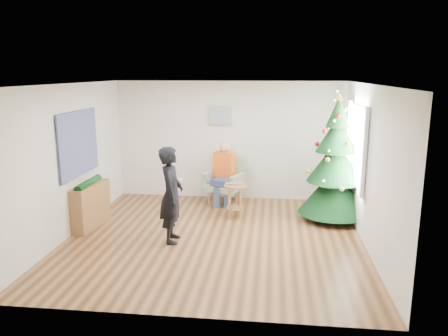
# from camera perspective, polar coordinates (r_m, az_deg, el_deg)

# --- Properties ---
(floor) EXTENTS (5.00, 5.00, 0.00)m
(floor) POSITION_cam_1_polar(r_m,az_deg,el_deg) (7.60, -1.28, -9.09)
(floor) COLOR brown
(floor) RESTS_ON ground
(ceiling) EXTENTS (5.00, 5.00, 0.00)m
(ceiling) POSITION_cam_1_polar(r_m,az_deg,el_deg) (7.07, -1.38, 10.91)
(ceiling) COLOR white
(ceiling) RESTS_ON wall_back
(wall_back) EXTENTS (5.00, 0.00, 5.00)m
(wall_back) POSITION_cam_1_polar(r_m,az_deg,el_deg) (9.67, 0.69, 3.60)
(wall_back) COLOR silver
(wall_back) RESTS_ON floor
(wall_front) EXTENTS (5.00, 0.00, 5.00)m
(wall_front) POSITION_cam_1_polar(r_m,az_deg,el_deg) (4.84, -5.38, -5.56)
(wall_front) COLOR silver
(wall_front) RESTS_ON floor
(wall_left) EXTENTS (0.00, 5.00, 5.00)m
(wall_left) POSITION_cam_1_polar(r_m,az_deg,el_deg) (7.96, -19.47, 0.94)
(wall_left) COLOR silver
(wall_left) RESTS_ON floor
(wall_right) EXTENTS (0.00, 5.00, 5.00)m
(wall_right) POSITION_cam_1_polar(r_m,az_deg,el_deg) (7.32, 18.44, 0.06)
(wall_right) COLOR silver
(wall_right) RESTS_ON floor
(window_panel) EXTENTS (0.04, 1.30, 1.40)m
(window_panel) POSITION_cam_1_polar(r_m,az_deg,el_deg) (8.24, 16.95, 2.91)
(window_panel) COLOR white
(window_panel) RESTS_ON wall_right
(curtains) EXTENTS (0.05, 1.75, 1.50)m
(curtains) POSITION_cam_1_polar(r_m,az_deg,el_deg) (8.24, 16.74, 2.92)
(curtains) COLOR white
(curtains) RESTS_ON wall_right
(christmas_tree) EXTENTS (1.34, 1.34, 2.43)m
(christmas_tree) POSITION_cam_1_polar(r_m,az_deg,el_deg) (8.50, 14.37, 0.55)
(christmas_tree) COLOR #3F2816
(christmas_tree) RESTS_ON floor
(stool) EXTENTS (0.44, 0.44, 0.66)m
(stool) POSITION_cam_1_polar(r_m,az_deg,el_deg) (8.52, 1.46, -4.30)
(stool) COLOR brown
(stool) RESTS_ON floor
(laptop) EXTENTS (0.41, 0.33, 0.03)m
(laptop) POSITION_cam_1_polar(r_m,az_deg,el_deg) (8.43, 1.47, -2.11)
(laptop) COLOR silver
(laptop) RESTS_ON stool
(armchair) EXTENTS (0.95, 0.93, 1.01)m
(armchair) POSITION_cam_1_polar(r_m,az_deg,el_deg) (9.43, 0.18, -2.37)
(armchair) COLOR gray
(armchair) RESTS_ON floor
(seated_person) EXTENTS (0.55, 0.70, 1.33)m
(seated_person) POSITION_cam_1_polar(r_m,az_deg,el_deg) (9.31, -0.01, -0.61)
(seated_person) COLOR navy
(seated_person) RESTS_ON armchair
(standing_man) EXTENTS (0.46, 0.63, 1.61)m
(standing_man) POSITION_cam_1_polar(r_m,az_deg,el_deg) (7.26, -6.89, -3.50)
(standing_man) COLOR black
(standing_man) RESTS_ON floor
(game_controller) EXTENTS (0.05, 0.13, 0.04)m
(game_controller) POSITION_cam_1_polar(r_m,az_deg,el_deg) (7.12, -5.66, -1.54)
(game_controller) COLOR white
(game_controller) RESTS_ON standing_man
(console) EXTENTS (0.42, 1.03, 0.80)m
(console) POSITION_cam_1_polar(r_m,az_deg,el_deg) (8.35, -17.12, -4.74)
(console) COLOR brown
(console) RESTS_ON floor
(garland) EXTENTS (0.14, 0.90, 0.14)m
(garland) POSITION_cam_1_polar(r_m,az_deg,el_deg) (8.24, -17.30, -1.95)
(garland) COLOR black
(garland) RESTS_ON console
(tapestry) EXTENTS (0.03, 1.50, 1.15)m
(tapestry) POSITION_cam_1_polar(r_m,az_deg,el_deg) (8.16, -18.44, 3.07)
(tapestry) COLOR black
(tapestry) RESTS_ON wall_left
(framed_picture) EXTENTS (0.52, 0.05, 0.42)m
(framed_picture) POSITION_cam_1_polar(r_m,az_deg,el_deg) (9.58, -0.52, 6.83)
(framed_picture) COLOR tan
(framed_picture) RESTS_ON wall_back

